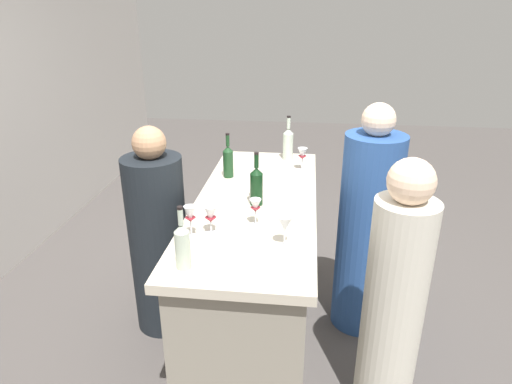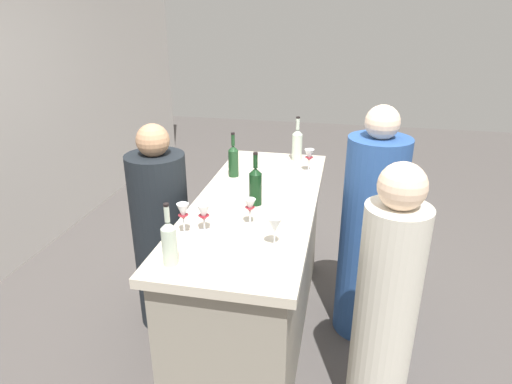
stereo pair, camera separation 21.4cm
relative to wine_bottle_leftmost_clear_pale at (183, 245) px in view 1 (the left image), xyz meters
name	(u,v)px [view 1 (the left image)]	position (x,y,z in m)	size (l,w,h in m)	color
ground_plane	(256,329)	(0.79, -0.23, -1.09)	(12.00, 12.00, 0.00)	#4C4744
bar_counter	(256,268)	(0.79, -0.23, -0.60)	(1.89, 0.72, 0.98)	gray
wine_bottle_leftmost_clear_pale	(183,245)	(0.00, 0.00, 0.00)	(0.07, 0.07, 0.30)	#B7C6B2
wine_bottle_second_left_dark_green	(256,185)	(0.72, -0.24, 0.01)	(0.07, 0.07, 0.32)	black
wine_bottle_center_olive_green	(228,161)	(1.16, 0.00, 0.00)	(0.07, 0.07, 0.31)	#193D1E
wine_bottle_second_right_clear_pale	(288,143)	(1.59, -0.38, 0.01)	(0.08, 0.08, 0.33)	#B7C6B2
wine_glass_near_left	(302,155)	(1.35, -0.50, 0.00)	(0.07, 0.07, 0.16)	white
wine_glass_near_center	(285,225)	(0.24, -0.44, 0.00)	(0.08, 0.08, 0.16)	white
wine_glass_near_right	(255,207)	(0.45, -0.27, -0.01)	(0.06, 0.06, 0.15)	white
wine_glass_far_left	(211,216)	(0.33, -0.06, -0.01)	(0.07, 0.07, 0.15)	white
wine_glass_far_center	(190,216)	(0.28, 0.04, 0.01)	(0.07, 0.07, 0.17)	white
person_left_guest	(367,231)	(0.98, -0.94, -0.38)	(0.38, 0.38, 1.55)	#284C8C
person_center_guest	(394,304)	(0.24, -0.99, -0.41)	(0.34, 0.34, 1.45)	beige
person_right_guest	(158,241)	(0.80, 0.41, -0.45)	(0.45, 0.45, 1.41)	black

